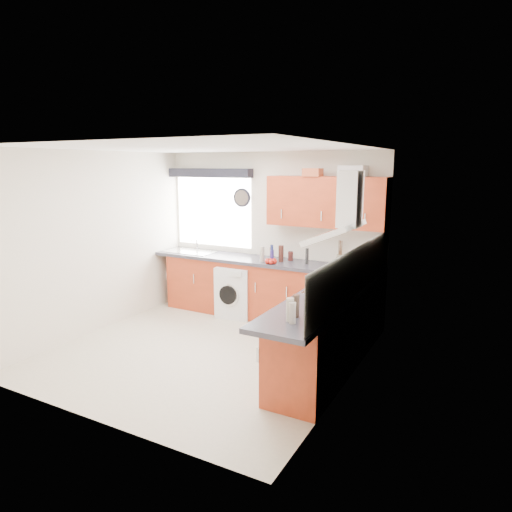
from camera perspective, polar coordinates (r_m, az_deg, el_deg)
The scene contains 38 objects.
ground_plane at distance 5.90m, azimuth -6.19°, elevation -11.76°, with size 3.60×3.60×0.00m, color beige.
ceiling at distance 5.43m, azimuth -6.77°, elevation 13.29°, with size 3.60×3.60×0.02m, color white.
wall_back at distance 7.06m, azimuth 1.87°, elevation 2.72°, with size 3.60×0.02×2.50m, color silver.
wall_front at distance 4.22m, azimuth -20.52°, elevation -3.93°, with size 3.60×0.02×2.50m, color silver.
wall_left at distance 6.71m, azimuth -19.23°, elevation 1.63°, with size 0.02×3.60×2.50m, color silver.
wall_right at distance 4.76m, azimuth 11.68°, elevation -1.74°, with size 0.02×3.60×2.50m, color silver.
window at distance 7.54m, azimuth -5.36°, elevation 5.52°, with size 1.40×0.02×1.10m, color silver.
window_blind at distance 7.42m, azimuth -5.84°, elevation 10.30°, with size 1.50×0.18×0.14m, color black.
splashback at distance 5.06m, azimuth 12.52°, elevation -1.81°, with size 0.01×3.00×0.54m, color white.
base_cab_back at distance 7.02m, azimuth 0.03°, elevation -4.16°, with size 3.00×0.58×0.86m, color maroon.
base_cab_corner at distance 6.45m, azimuth 12.69°, elevation -5.88°, with size 0.60×0.60×0.86m, color maroon.
base_cab_right at distance 5.22m, azimuth 8.71°, elevation -9.88°, with size 0.58×2.10×0.86m, color maroon.
worktop_back at distance 6.86m, azimuth 0.73°, elevation -0.63°, with size 3.60×0.62×0.05m, color #2D2C35.
worktop_right at distance 4.94m, azimuth 8.16°, elevation -5.51°, with size 0.62×2.42×0.05m, color #2D2C35.
sink at distance 7.55m, azimuth -8.26°, elevation 0.85°, with size 0.84×0.46×0.10m, color silver, non-canonical shape.
oven at distance 5.36m, azimuth 9.15°, elevation -9.38°, with size 0.56×0.58×0.85m, color black.
hob_plate at distance 5.21m, azimuth 9.32°, elevation -4.31°, with size 0.52×0.52×0.01m, color silver.
extractor_hood at distance 5.01m, azimuth 10.71°, elevation 4.99°, with size 0.52×0.78×0.66m, color silver, non-canonical shape.
upper_cabinets at distance 6.47m, azimuth 8.81°, elevation 6.71°, with size 1.70×0.35×0.70m, color maroon.
washing_machine at distance 7.08m, azimuth -2.40°, elevation -4.36°, with size 0.54×0.52×0.79m, color silver.
wall_clock at distance 7.20m, azimuth -1.84°, elevation 7.29°, with size 0.29×0.29×0.04m, color black.
casserole at distance 6.44m, azimuth 12.09°, elevation 10.35°, with size 0.36×0.26×0.15m, color silver.
storage_box at distance 6.41m, azimuth 7.11°, elevation 10.34°, with size 0.24×0.20×0.11m, color #A74727.
utensil_pot at distance 6.59m, azimuth 10.45°, elevation -0.46°, with size 0.10×0.10×0.14m, color gray.
kitchen_roll at distance 5.87m, azimuth 11.93°, elevation -1.40°, with size 0.12×0.12×0.26m, color silver.
tomato_cluster at distance 6.56m, azimuth 1.87°, elevation -0.64°, with size 0.16×0.16×0.07m, color #AA180F, non-canonical shape.
jar_0 at distance 6.62m, azimuth 2.01°, elevation -0.04°, with size 0.06×0.06×0.18m, color navy.
jar_1 at distance 6.78m, azimuth 4.34°, elevation -0.00°, with size 0.08×0.08×0.14m, color #4A1E1A.
jar_2 at distance 6.56m, azimuth 6.39°, elevation -0.02°, with size 0.05×0.05×0.23m, color black.
jar_3 at distance 6.78m, azimuth 1.95°, elevation 0.29°, with size 0.05×0.05×0.20m, color maroon.
jar_4 at distance 6.68m, azimuth 0.76°, elevation 0.23°, with size 0.07×0.07×0.22m, color #9E9687.
jar_5 at distance 6.67m, azimuth 3.15°, elevation 0.30°, with size 0.07×0.07×0.24m, color #401D17.
jar_6 at distance 6.61m, azimuth 1.99°, elevation 0.27°, with size 0.04×0.04×0.26m, color navy.
jar_7 at distance 6.72m, azimuth 1.95°, elevation 0.40°, with size 0.04×0.04×0.24m, color black.
bottle_0 at distance 4.17m, azimuth 4.26°, elevation -6.72°, with size 0.07×0.07×0.22m, color #B2AA98.
bottle_1 at distance 4.12m, azimuth 4.58°, elevation -7.11°, with size 0.06×0.06×0.19m, color gray.
bottle_2 at distance 4.28m, azimuth 5.03°, elevation -6.23°, with size 0.06×0.06×0.22m, color #3C2B21.
bottle_3 at distance 4.31m, azimuth 6.39°, elevation -6.52°, with size 0.05×0.05×0.16m, color black.
Camera 1 is at (3.10, -4.45, 2.31)m, focal length 32.00 mm.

